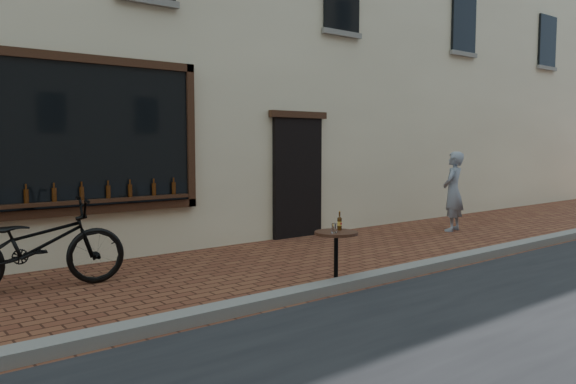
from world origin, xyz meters
TOP-DOWN VIEW (x-y plane):
  - ground at (0.00, 0.00)m, footprint 90.00×90.00m
  - kerb at (0.00, 0.20)m, footprint 90.00×0.25m
  - cargo_bicycle at (-2.99, 2.45)m, footprint 2.48×0.98m
  - bistro_table at (-0.06, 0.35)m, footprint 0.53×0.53m
  - pedestrian at (4.75, 2.07)m, footprint 0.66×0.53m

SIDE VIEW (x-z plane):
  - ground at x=0.00m, z-range 0.00..0.00m
  - kerb at x=0.00m, z-range 0.00..0.12m
  - bistro_table at x=-0.06m, z-range 0.03..0.93m
  - cargo_bicycle at x=-2.99m, z-range -0.03..1.13m
  - pedestrian at x=4.75m, z-range 0.00..1.57m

